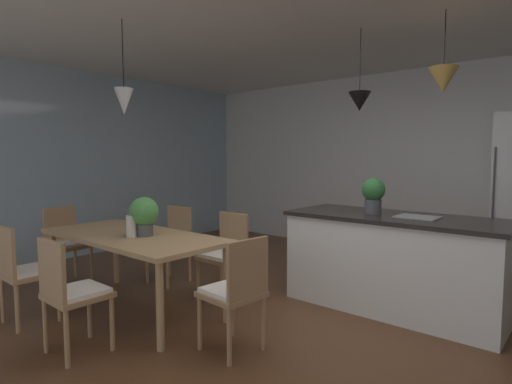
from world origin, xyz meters
The scene contains 17 objects.
ground_plane centered at (0.00, 0.00, -0.02)m, with size 10.00×8.40×0.04m, color brown.
wall_back_kitchen centered at (0.00, 3.26, 1.35)m, with size 10.00×0.12×2.70m, color silver.
window_wall_left_glazing centered at (-4.06, 0.00, 1.35)m, with size 0.06×8.40×2.70m, color #9EB7C6.
dining_table centered at (-1.56, -0.61, 0.66)m, with size 1.93×0.87×0.73m.
chair_near_left centered at (-2.00, -1.41, 0.47)m, with size 0.40×0.40×0.87m.
chair_near_right centered at (-1.13, -1.41, 0.47)m, with size 0.40×0.40×0.87m.
chair_far_right centered at (-1.13, 0.19, 0.47)m, with size 0.41×0.41×0.87m.
chair_far_left centered at (-2.00, 0.19, 0.47)m, with size 0.43×0.43×0.87m.
chair_window_end centered at (-2.90, -0.61, 0.47)m, with size 0.43×0.43×0.87m.
chair_kitchen_end centered at (-0.23, -0.61, 0.47)m, with size 0.44×0.44×0.87m.
kitchen_island centered at (0.31, 1.01, 0.46)m, with size 2.00×0.84×0.91m.
pendant_over_table centered at (-1.62, -0.62, 1.96)m, with size 0.18×0.18×0.86m.
pendant_over_island_main centered at (-0.07, 1.01, 2.00)m, with size 0.22×0.22×0.80m.
pendant_over_island_aux centered at (0.70, 1.01, 2.11)m, with size 0.25×0.25×0.69m.
potted_plant_on_island centered at (0.09, 1.01, 1.10)m, with size 0.23×0.23×0.35m.
potted_plant_on_table centered at (-1.40, -0.59, 0.93)m, with size 0.27×0.27×0.36m.
vase_on_dining_table centered at (-1.44, -0.70, 0.83)m, with size 0.09×0.09×0.20m.
Camera 1 is at (1.79, -2.78, 1.45)m, focal length 28.83 mm.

